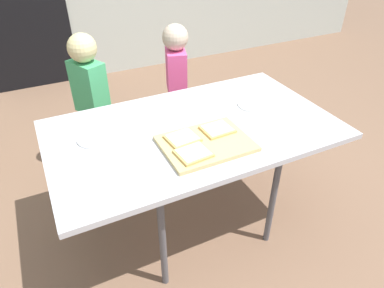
{
  "coord_description": "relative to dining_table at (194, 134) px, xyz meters",
  "views": [
    {
      "loc": [
        -0.71,
        -1.43,
        1.72
      ],
      "look_at": [
        -0.01,
        0.0,
        0.61
      ],
      "focal_mm": 32.38,
      "sensor_mm": 36.0,
      "label": 1
    }
  ],
  "objects": [
    {
      "name": "ground_plane",
      "position": [
        0.0,
        0.0,
        -0.68
      ],
      "size": [
        16.0,
        16.0,
        0.0
      ],
      "primitive_type": "plane",
      "color": "brown"
    },
    {
      "name": "dining_table",
      "position": [
        0.0,
        0.0,
        0.0
      ],
      "size": [
        1.55,
        0.9,
        0.72
      ],
      "color": "#B6B6BC",
      "rests_on": "ground"
    },
    {
      "name": "cutting_board",
      "position": [
        -0.02,
        -0.18,
        0.05
      ],
      "size": [
        0.44,
        0.33,
        0.02
      ],
      "primitive_type": "cube",
      "color": "tan",
      "rests_on": "dining_table"
    },
    {
      "name": "pizza_slice_near_left",
      "position": [
        -0.12,
        -0.25,
        0.07
      ],
      "size": [
        0.17,
        0.15,
        0.02
      ],
      "color": "tan",
      "rests_on": "cutting_board"
    },
    {
      "name": "pizza_slice_far_right",
      "position": [
        0.08,
        -0.11,
        0.07
      ],
      "size": [
        0.16,
        0.14,
        0.02
      ],
      "color": "tan",
      "rests_on": "cutting_board"
    },
    {
      "name": "pizza_slice_far_left",
      "position": [
        -0.12,
        -0.11,
        0.07
      ],
      "size": [
        0.17,
        0.15,
        0.02
      ],
      "color": "tan",
      "rests_on": "cutting_board"
    },
    {
      "name": "plate_white_right",
      "position": [
        0.43,
        0.07,
        0.05
      ],
      "size": [
        0.19,
        0.19,
        0.01
      ],
      "primitive_type": "cylinder",
      "color": "white",
      "rests_on": "dining_table"
    },
    {
      "name": "plate_white_left",
      "position": [
        -0.5,
        0.12,
        0.05
      ],
      "size": [
        0.19,
        0.19,
        0.01
      ],
      "primitive_type": "cylinder",
      "color": "white",
      "rests_on": "dining_table"
    },
    {
      "name": "child_left",
      "position": [
        -0.39,
        0.82,
        -0.05
      ],
      "size": [
        0.23,
        0.28,
        1.06
      ],
      "color": "navy",
      "rests_on": "ground"
    },
    {
      "name": "child_right",
      "position": [
        0.27,
        0.85,
        -0.07
      ],
      "size": [
        0.21,
        0.27,
        1.03
      ],
      "color": "#25323F",
      "rests_on": "ground"
    }
  ]
}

